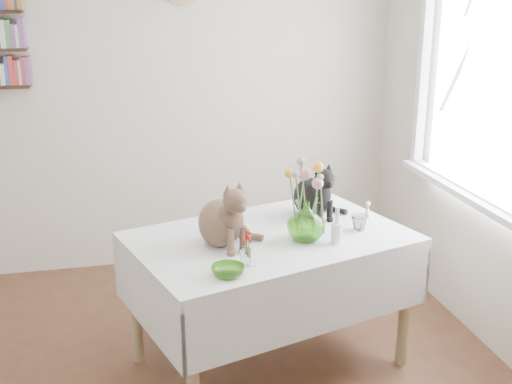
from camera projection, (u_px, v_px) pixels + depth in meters
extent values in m
cube|color=beige|center=(122.00, 101.00, 4.59)|extent=(4.04, 0.04, 2.54)
cube|color=white|center=(487.00, 87.00, 3.57)|extent=(0.01, 1.40, 1.20)
cube|color=white|center=(475.00, 194.00, 3.76)|extent=(0.06, 1.52, 0.06)
cube|color=white|center=(426.00, 71.00, 4.24)|extent=(0.06, 0.06, 1.20)
cube|color=white|center=(471.00, 195.00, 3.75)|extent=(0.12, 1.50, 0.04)
cube|color=white|center=(270.00, 241.00, 3.42)|extent=(1.64, 1.30, 0.06)
cylinder|color=tan|center=(192.00, 373.00, 2.92)|extent=(0.06, 0.06, 0.71)
cylinder|color=tan|center=(405.00, 307.00, 3.52)|extent=(0.06, 0.06, 0.71)
cylinder|color=tan|center=(136.00, 304.00, 3.55)|extent=(0.06, 0.06, 0.71)
cylinder|color=tan|center=(324.00, 258.00, 4.15)|extent=(0.06, 0.06, 0.71)
imported|color=#7FD04A|center=(306.00, 221.00, 3.32)|extent=(0.28, 0.28, 0.21)
imported|color=#7FD04A|center=(228.00, 271.00, 2.92)|extent=(0.17, 0.17, 0.05)
imported|color=white|center=(359.00, 223.00, 3.48)|extent=(0.10, 0.10, 0.08)
cylinder|color=white|center=(336.00, 233.00, 3.29)|extent=(0.05, 0.05, 0.11)
cylinder|color=white|center=(337.00, 215.00, 3.26)|extent=(0.02, 0.02, 0.09)
cylinder|color=white|center=(245.00, 257.00, 3.03)|extent=(0.05, 0.05, 0.08)
cone|color=white|center=(368.00, 211.00, 3.68)|extent=(0.05, 0.05, 0.07)
sphere|color=beige|center=(368.00, 204.00, 3.66)|extent=(0.03, 0.03, 0.03)
cylinder|color=#4C7233|center=(301.00, 203.00, 3.29)|extent=(0.01, 0.01, 0.30)
sphere|color=pink|center=(301.00, 175.00, 3.25)|extent=(0.07, 0.07, 0.07)
cylinder|color=#4C7233|center=(315.00, 208.00, 3.29)|extent=(0.01, 0.01, 0.26)
sphere|color=pink|center=(316.00, 184.00, 3.25)|extent=(0.06, 0.06, 0.06)
cylinder|color=#4C7233|center=(316.00, 197.00, 3.33)|extent=(0.01, 0.01, 0.34)
sphere|color=gold|center=(317.00, 166.00, 3.27)|extent=(0.06, 0.06, 0.06)
cylinder|color=#4C7233|center=(293.00, 201.00, 3.31)|extent=(0.01, 0.01, 0.31)
sphere|color=gold|center=(294.00, 172.00, 3.27)|extent=(0.05, 0.05, 0.05)
cylinder|color=#4C7233|center=(304.00, 194.00, 3.33)|extent=(0.01, 0.01, 0.37)
sphere|color=#999E93|center=(305.00, 160.00, 3.27)|extent=(0.04, 0.04, 0.04)
cylinder|color=#4C7233|center=(299.00, 203.00, 3.25)|extent=(0.01, 0.01, 0.33)
sphere|color=#999E93|center=(300.00, 172.00, 3.20)|extent=(0.04, 0.04, 0.04)
cylinder|color=#4C7233|center=(322.00, 206.00, 3.27)|extent=(0.01, 0.01, 0.29)
sphere|color=#999E93|center=(323.00, 179.00, 3.23)|extent=(0.04, 0.04, 0.04)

